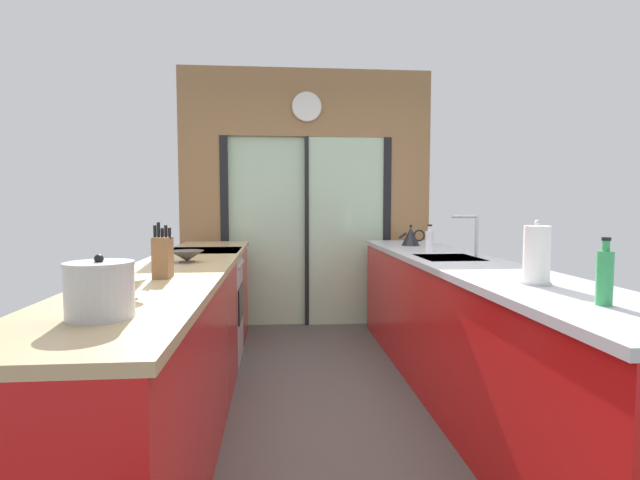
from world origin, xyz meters
TOP-DOWN VIEW (x-y plane):
  - ground_plane at (0.00, 0.60)m, footprint 5.04×7.60m
  - back_wall_unit at (0.00, 2.40)m, footprint 2.64×0.12m
  - left_counter_run at (-0.91, 0.13)m, footprint 0.62×3.80m
  - right_counter_run at (0.91, 0.30)m, footprint 0.62×3.80m
  - sink_faucet at (1.06, 0.55)m, footprint 0.19×0.02m
  - oven_range at (-0.91, 1.25)m, footprint 0.60×0.60m
  - mixing_bowl_near at (-0.89, -0.82)m, footprint 0.15×0.15m
  - mixing_bowl_far at (-0.89, 0.40)m, footprint 0.22×0.22m
  - knife_block at (-0.89, -0.25)m, footprint 0.09×0.14m
  - stock_pot at (-0.89, -1.13)m, footprint 0.22×0.22m
  - kettle at (0.89, 1.53)m, footprint 0.25×0.17m
  - soap_bottle_near at (0.89, -1.08)m, footprint 0.06×0.06m
  - soap_bottle_far at (0.89, 0.98)m, footprint 0.07×0.07m
  - paper_towel_roll at (0.89, -0.61)m, footprint 0.14×0.14m

SIDE VIEW (x-z plane):
  - ground_plane at x=0.00m, z-range -0.02..0.00m
  - oven_range at x=-0.91m, z-range 0.00..0.92m
  - right_counter_run at x=0.91m, z-range 0.00..0.92m
  - left_counter_run at x=-0.91m, z-range 0.01..0.93m
  - mixing_bowl_far at x=-0.89m, z-range 0.92..1.00m
  - mixing_bowl_near at x=-0.89m, z-range 0.92..1.01m
  - kettle at x=0.89m, z-range 0.91..1.10m
  - soap_bottle_far at x=0.89m, z-range 0.90..1.12m
  - stock_pot at x=-0.89m, z-range 0.91..1.12m
  - soap_bottle_near at x=0.89m, z-range 0.90..1.15m
  - knife_block at x=-0.89m, z-range 0.89..1.17m
  - paper_towel_roll at x=0.89m, z-range 0.90..1.21m
  - sink_faucet at x=1.06m, z-range 0.97..1.26m
  - back_wall_unit at x=0.00m, z-range 0.18..2.88m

